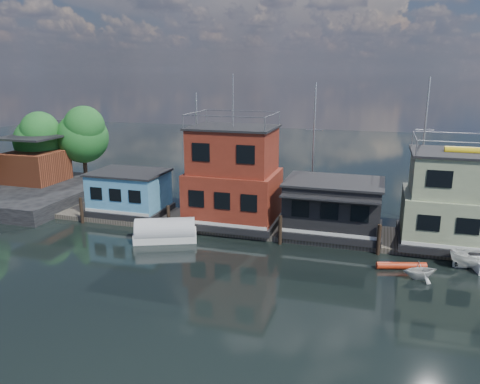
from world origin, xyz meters
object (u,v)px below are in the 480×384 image
(dinghy_white, at_px, (420,270))
(motorboat, at_px, (479,259))
(houseboat_red, at_px, (233,178))
(houseboat_blue, at_px, (130,192))
(houseboat_dark, at_px, (333,207))
(red_kayak, at_px, (401,266))
(tarp_runabout, at_px, (165,232))
(houseboat_green, at_px, (463,202))

(dinghy_white, bearing_deg, motorboat, -78.09)
(houseboat_red, bearing_deg, houseboat_blue, -180.00)
(houseboat_red, height_order, houseboat_dark, houseboat_red)
(red_kayak, bearing_deg, dinghy_white, -63.77)
(houseboat_blue, bearing_deg, tarp_runabout, -39.63)
(houseboat_dark, bearing_deg, tarp_runabout, -158.98)
(houseboat_dark, bearing_deg, houseboat_red, 179.86)
(houseboat_dark, distance_m, houseboat_green, 9.07)
(motorboat, height_order, tarp_runabout, tarp_runabout)
(houseboat_red, relative_size, houseboat_green, 1.41)
(houseboat_red, height_order, tarp_runabout, houseboat_red)
(motorboat, bearing_deg, dinghy_white, 116.57)
(houseboat_green, distance_m, dinghy_white, 7.41)
(houseboat_green, xyz_separation_m, dinghy_white, (-2.95, -6.11, -2.98))
(motorboat, height_order, dinghy_white, motorboat)
(houseboat_blue, relative_size, tarp_runabout, 1.28)
(houseboat_red, xyz_separation_m, red_kayak, (13.00, -4.92, -3.87))
(dinghy_white, bearing_deg, red_kayak, 18.04)
(houseboat_red, xyz_separation_m, dinghy_white, (14.05, -6.11, -3.53))
(houseboat_green, relative_size, tarp_runabout, 1.69)
(houseboat_blue, distance_m, houseboat_dark, 17.50)
(houseboat_dark, relative_size, red_kayak, 2.32)
(red_kayak, height_order, tarp_runabout, tarp_runabout)
(red_kayak, bearing_deg, houseboat_green, 35.66)
(houseboat_red, relative_size, motorboat, 3.26)
(houseboat_blue, relative_size, motorboat, 1.76)
(houseboat_green, bearing_deg, tarp_runabout, -167.59)
(red_kayak, bearing_deg, houseboat_dark, 120.31)
(red_kayak, distance_m, tarp_runabout, 16.95)
(tarp_runabout, bearing_deg, houseboat_dark, -1.68)
(houseboat_dark, xyz_separation_m, red_kayak, (5.00, -4.90, -2.18))
(houseboat_red, bearing_deg, red_kayak, -20.75)
(dinghy_white, distance_m, red_kayak, 1.62)
(houseboat_red, distance_m, tarp_runabout, 6.95)
(houseboat_green, distance_m, motorboat, 4.56)
(houseboat_blue, xyz_separation_m, houseboat_red, (9.50, 0.00, 1.90))
(houseboat_blue, height_order, houseboat_green, houseboat_green)
(red_kayak, bearing_deg, tarp_runabout, 163.69)
(motorboat, distance_m, tarp_runabout, 21.72)
(houseboat_blue, distance_m, motorboat, 27.51)
(houseboat_dark, height_order, dinghy_white, houseboat_dark)
(houseboat_blue, bearing_deg, houseboat_green, 0.00)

